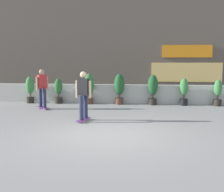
# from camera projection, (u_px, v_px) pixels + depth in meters

# --- Properties ---
(ground_plane) EXTENTS (48.00, 48.00, 0.00)m
(ground_plane) POSITION_uv_depth(u_px,v_px,m) (106.00, 134.00, 7.84)
(ground_plane) COLOR #9E9B96
(planter_wall) EXTENTS (18.00, 0.40, 0.90)m
(planter_wall) POSITION_uv_depth(u_px,v_px,m) (121.00, 94.00, 13.71)
(planter_wall) COLOR beige
(planter_wall) RESTS_ON ground
(building_backdrop) EXTENTS (20.00, 2.08, 6.50)m
(building_backdrop) POSITION_uv_depth(u_px,v_px,m) (126.00, 41.00, 17.31)
(building_backdrop) COLOR #60564C
(building_backdrop) RESTS_ON ground
(potted_plant_0) EXTENTS (0.41, 0.41, 1.29)m
(potted_plant_0) POSITION_uv_depth(u_px,v_px,m) (30.00, 88.00, 13.68)
(potted_plant_0) COLOR #2D2823
(potted_plant_0) RESTS_ON ground
(potted_plant_1) EXTENTS (0.37, 0.37, 1.21)m
(potted_plant_1) POSITION_uv_depth(u_px,v_px,m) (59.00, 90.00, 13.55)
(potted_plant_1) COLOR #2D2823
(potted_plant_1) RESTS_ON ground
(potted_plant_2) EXTENTS (0.49, 0.49, 1.45)m
(potted_plant_2) POSITION_uv_depth(u_px,v_px,m) (89.00, 87.00, 13.37)
(potted_plant_2) COLOR brown
(potted_plant_2) RESTS_ON ground
(potted_plant_3) EXTENTS (0.49, 0.49, 1.45)m
(potted_plant_3) POSITION_uv_depth(u_px,v_px,m) (119.00, 87.00, 13.22)
(potted_plant_3) COLOR brown
(potted_plant_3) RESTS_ON ground
(potted_plant_4) EXTENTS (0.47, 0.47, 1.41)m
(potted_plant_4) POSITION_uv_depth(u_px,v_px,m) (153.00, 88.00, 13.06)
(potted_plant_4) COLOR #2D2823
(potted_plant_4) RESTS_ON ground
(potted_plant_5) EXTENTS (0.40, 0.40, 1.26)m
(potted_plant_5) POSITION_uv_depth(u_px,v_px,m) (184.00, 91.00, 12.93)
(potted_plant_5) COLOR black
(potted_plant_5) RESTS_ON ground
(potted_plant_6) EXTENTS (0.37, 0.37, 1.21)m
(potted_plant_6) POSITION_uv_depth(u_px,v_px,m) (218.00, 92.00, 12.78)
(potted_plant_6) COLOR #2D2823
(potted_plant_6) RESTS_ON ground
(skater_by_wall_left) EXTENTS (0.73, 0.69, 1.70)m
(skater_by_wall_left) POSITION_uv_depth(u_px,v_px,m) (42.00, 87.00, 11.90)
(skater_by_wall_left) COLOR #72338C
(skater_by_wall_left) RESTS_ON ground
(skater_foreground) EXTENTS (0.55, 0.82, 1.70)m
(skater_foreground) POSITION_uv_depth(u_px,v_px,m) (83.00, 94.00, 9.47)
(skater_foreground) COLOR #72338C
(skater_foreground) RESTS_ON ground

